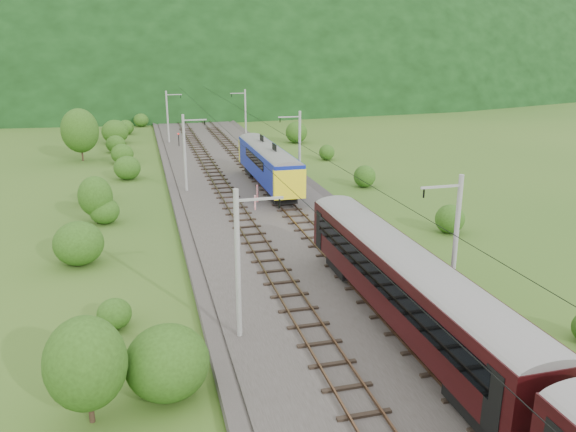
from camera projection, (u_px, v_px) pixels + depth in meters
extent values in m
plane|color=#2E541A|center=(349.00, 326.00, 31.30)|extent=(600.00, 600.00, 0.00)
cube|color=#38332D|center=(300.00, 260.00, 40.51)|extent=(14.00, 220.00, 0.30)
cube|color=brown|center=(258.00, 260.00, 39.65)|extent=(0.08, 220.00, 0.15)
cube|color=brown|center=(278.00, 258.00, 40.00)|extent=(0.08, 220.00, 0.15)
cube|color=black|center=(268.00, 261.00, 39.86)|extent=(2.40, 220.00, 0.12)
cube|color=brown|center=(322.00, 254.00, 40.82)|extent=(0.08, 220.00, 0.15)
cube|color=brown|center=(341.00, 252.00, 41.17)|extent=(0.08, 220.00, 0.15)
cube|color=black|center=(332.00, 254.00, 41.03)|extent=(2.40, 220.00, 0.12)
cylinder|color=gray|center=(238.00, 265.00, 28.54)|extent=(0.28, 0.28, 8.00)
cube|color=gray|center=(260.00, 199.00, 27.84)|extent=(2.40, 0.12, 0.12)
cylinder|color=black|center=(279.00, 203.00, 28.17)|extent=(0.10, 0.10, 0.50)
cylinder|color=gray|center=(185.00, 153.00, 58.14)|extent=(0.28, 0.28, 8.00)
cube|color=gray|center=(195.00, 120.00, 57.44)|extent=(2.40, 0.12, 0.12)
cylinder|color=black|center=(205.00, 123.00, 57.77)|extent=(0.10, 0.10, 0.50)
cylinder|color=gray|center=(168.00, 117.00, 87.74)|extent=(0.28, 0.28, 8.00)
cube|color=gray|center=(174.00, 95.00, 87.04)|extent=(2.40, 0.12, 0.12)
cylinder|color=black|center=(181.00, 96.00, 87.37)|extent=(0.10, 0.10, 0.50)
cylinder|color=gray|center=(159.00, 99.00, 117.34)|extent=(0.28, 0.28, 8.00)
cube|color=gray|center=(164.00, 82.00, 116.64)|extent=(2.40, 0.12, 0.12)
cylinder|color=black|center=(169.00, 84.00, 116.97)|extent=(0.10, 0.10, 0.50)
cylinder|color=gray|center=(154.00, 88.00, 146.94)|extent=(0.28, 0.28, 8.00)
cube|color=gray|center=(158.00, 75.00, 146.24)|extent=(2.40, 0.12, 0.12)
cylinder|color=black|center=(162.00, 76.00, 146.57)|extent=(0.10, 0.10, 0.50)
cylinder|color=gray|center=(455.00, 244.00, 31.56)|extent=(0.28, 0.28, 8.00)
cube|color=gray|center=(441.00, 187.00, 30.28)|extent=(2.40, 0.12, 0.12)
cylinder|color=black|center=(424.00, 193.00, 30.12)|extent=(0.10, 0.10, 0.50)
cylinder|color=gray|center=(300.00, 148.00, 61.16)|extent=(0.28, 0.28, 8.00)
cube|color=gray|center=(289.00, 117.00, 59.88)|extent=(2.40, 0.12, 0.12)
cylinder|color=black|center=(280.00, 120.00, 59.72)|extent=(0.10, 0.10, 0.50)
cylinder|color=gray|center=(246.00, 115.00, 90.76)|extent=(0.28, 0.28, 8.00)
cube|color=gray|center=(238.00, 93.00, 89.48)|extent=(2.40, 0.12, 0.12)
cylinder|color=black|center=(232.00, 95.00, 89.32)|extent=(0.10, 0.10, 0.50)
cylinder|color=gray|center=(218.00, 98.00, 120.36)|extent=(0.28, 0.28, 8.00)
cube|color=gray|center=(212.00, 81.00, 119.08)|extent=(2.40, 0.12, 0.12)
cylinder|color=black|center=(207.00, 83.00, 118.92)|extent=(0.10, 0.10, 0.50)
cylinder|color=gray|center=(201.00, 87.00, 149.96)|extent=(0.28, 0.28, 8.00)
cube|color=gray|center=(196.00, 74.00, 148.68)|extent=(2.40, 0.12, 0.12)
cylinder|color=black|center=(192.00, 75.00, 148.52)|extent=(0.10, 0.10, 0.50)
cylinder|color=black|center=(267.00, 168.00, 37.90)|extent=(0.03, 198.00, 0.03)
cylinder|color=black|center=(334.00, 164.00, 39.07)|extent=(0.03, 198.00, 0.03)
ellipsoid|color=black|center=(159.00, 78.00, 271.81)|extent=(504.00, 360.00, 244.00)
cube|color=black|center=(404.00, 282.00, 29.61)|extent=(2.96, 22.45, 3.06)
cylinder|color=gray|center=(406.00, 258.00, 29.21)|extent=(2.96, 22.34, 2.96)
cube|color=black|center=(378.00, 279.00, 29.14)|extent=(0.05, 19.75, 1.17)
cube|color=black|center=(430.00, 273.00, 29.87)|extent=(0.05, 19.75, 1.17)
cube|color=black|center=(487.00, 402.00, 22.93)|extent=(2.24, 3.27, 0.92)
cube|color=black|center=(350.00, 264.00, 37.46)|extent=(2.24, 3.27, 0.92)
cube|color=#13249D|center=(268.00, 163.00, 59.67)|extent=(2.96, 18.37, 3.06)
cylinder|color=gray|center=(268.00, 150.00, 59.27)|extent=(2.96, 18.27, 2.96)
cube|color=black|center=(254.00, 160.00, 59.20)|extent=(0.05, 16.16, 1.17)
cube|color=black|center=(282.00, 159.00, 59.93)|extent=(0.05, 16.16, 1.17)
cube|color=black|center=(283.00, 196.00, 54.30)|extent=(2.24, 3.27, 0.92)
cube|color=black|center=(256.00, 169.00, 66.20)|extent=(2.24, 3.27, 0.92)
cube|color=yellow|center=(252.00, 150.00, 68.04)|extent=(3.02, 0.50, 2.75)
cube|color=yellow|center=(290.00, 184.00, 51.42)|extent=(3.02, 0.50, 2.75)
cube|color=black|center=(262.00, 139.00, 61.84)|extent=(0.08, 1.60, 0.92)
cylinder|color=red|center=(255.00, 203.00, 52.18)|extent=(0.15, 0.15, 1.41)
cylinder|color=red|center=(257.00, 193.00, 54.79)|extent=(0.18, 0.18, 1.72)
cylinder|color=black|center=(179.00, 140.00, 85.34)|extent=(0.13, 0.13, 1.83)
sphere|color=red|center=(178.00, 134.00, 85.06)|extent=(0.22, 0.22, 0.22)
ellipsoid|color=#244512|center=(167.00, 363.00, 24.61)|extent=(3.72, 3.72, 3.35)
ellipsoid|color=#244512|center=(114.00, 314.00, 30.88)|extent=(1.89, 1.89, 1.70)
ellipsoid|color=#244512|center=(79.00, 243.00, 39.72)|extent=(3.50, 3.50, 3.15)
ellipsoid|color=#244512|center=(104.00, 211.00, 49.00)|extent=(2.59, 2.59, 2.33)
ellipsoid|color=#244512|center=(94.00, 192.00, 55.61)|extent=(2.51, 2.51, 2.26)
ellipsoid|color=#244512|center=(127.00, 168.00, 65.12)|extent=(3.08, 3.08, 2.77)
ellipsoid|color=#244512|center=(122.00, 154.00, 73.93)|extent=(2.92, 2.92, 2.62)
ellipsoid|color=#244512|center=(116.00, 144.00, 81.63)|extent=(2.80, 2.80, 2.52)
ellipsoid|color=#244512|center=(115.00, 132.00, 89.05)|extent=(4.18, 4.18, 3.76)
ellipsoid|color=#244512|center=(126.00, 127.00, 98.34)|extent=(2.82, 2.82, 2.54)
ellipsoid|color=#244512|center=(141.00, 120.00, 107.73)|extent=(2.81, 2.81, 2.53)
ellipsoid|color=#244512|center=(135.00, 116.00, 116.14)|extent=(2.39, 2.39, 2.15)
cylinder|color=black|center=(89.00, 395.00, 22.98)|extent=(0.24, 0.24, 2.57)
ellipsoid|color=#244512|center=(86.00, 363.00, 22.55)|extent=(3.31, 3.31, 3.97)
cylinder|color=black|center=(97.00, 211.00, 49.10)|extent=(0.24, 0.24, 2.30)
ellipsoid|color=#244512|center=(95.00, 196.00, 48.72)|extent=(2.95, 2.95, 3.54)
cylinder|color=black|center=(82.00, 147.00, 75.63)|extent=(0.24, 0.24, 3.82)
ellipsoid|color=#244512|center=(80.00, 131.00, 75.00)|extent=(4.92, 4.92, 5.90)
ellipsoid|color=#244512|center=(450.00, 220.00, 46.55)|extent=(2.43, 2.43, 2.19)
ellipsoid|color=#244512|center=(365.00, 177.00, 61.72)|extent=(2.43, 2.43, 2.19)
ellipsoid|color=#244512|center=(327.00, 153.00, 76.39)|extent=(2.12, 2.12, 1.91)
ellipsoid|color=#244512|center=(296.00, 133.00, 89.66)|extent=(3.44, 3.44, 3.09)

